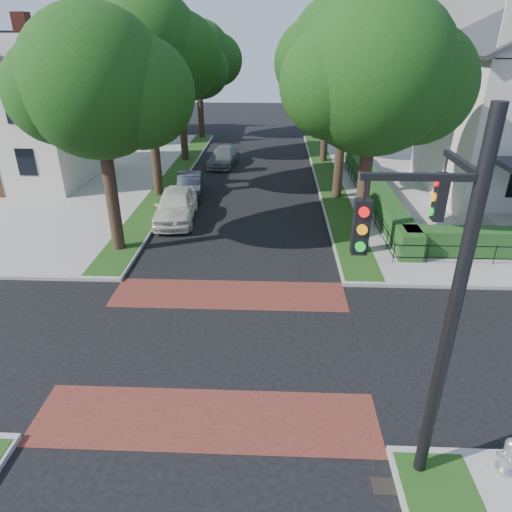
# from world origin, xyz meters

# --- Properties ---
(ground) EXTENTS (120.00, 120.00, 0.00)m
(ground) POSITION_xyz_m (0.00, 0.00, 0.00)
(ground) COLOR black
(ground) RESTS_ON ground
(crosswalk_far) EXTENTS (9.00, 2.20, 0.01)m
(crosswalk_far) POSITION_xyz_m (0.00, 3.20, 0.01)
(crosswalk_far) COLOR maroon
(crosswalk_far) RESTS_ON ground
(crosswalk_near) EXTENTS (9.00, 2.20, 0.01)m
(crosswalk_near) POSITION_xyz_m (0.00, -3.20, 0.01)
(crosswalk_near) COLOR maroon
(crosswalk_near) RESTS_ON ground
(storm_drain) EXTENTS (0.65, 0.45, 0.01)m
(storm_drain) POSITION_xyz_m (4.30, -5.00, 0.01)
(storm_drain) COLOR black
(storm_drain) RESTS_ON ground
(grass_strip_ne) EXTENTS (1.60, 29.80, 0.02)m
(grass_strip_ne) POSITION_xyz_m (5.40, 19.10, 0.16)
(grass_strip_ne) COLOR #234012
(grass_strip_ne) RESTS_ON sidewalk_ne
(grass_strip_nw) EXTENTS (1.60, 29.80, 0.02)m
(grass_strip_nw) POSITION_xyz_m (-5.40, 19.10, 0.16)
(grass_strip_nw) COLOR #234012
(grass_strip_nw) RESTS_ON sidewalk_nw
(tree_right_near) EXTENTS (7.75, 6.67, 10.66)m
(tree_right_near) POSITION_xyz_m (5.60, 7.24, 7.63)
(tree_right_near) COLOR black
(tree_right_near) RESTS_ON sidewalk_ne
(tree_right_mid) EXTENTS (8.25, 7.09, 11.22)m
(tree_right_mid) POSITION_xyz_m (5.61, 15.25, 7.99)
(tree_right_mid) COLOR black
(tree_right_mid) RESTS_ON sidewalk_ne
(tree_right_far) EXTENTS (7.25, 6.23, 9.74)m
(tree_right_far) POSITION_xyz_m (5.60, 24.22, 6.91)
(tree_right_far) COLOR black
(tree_right_far) RESTS_ON sidewalk_ne
(tree_right_back) EXTENTS (7.50, 6.45, 10.20)m
(tree_right_back) POSITION_xyz_m (5.60, 33.23, 7.27)
(tree_right_back) COLOR black
(tree_right_back) RESTS_ON sidewalk_ne
(tree_left_near) EXTENTS (7.50, 6.45, 10.20)m
(tree_left_near) POSITION_xyz_m (-5.40, 7.23, 7.27)
(tree_left_near) COLOR black
(tree_left_near) RESTS_ON sidewalk_nw
(tree_left_mid) EXTENTS (8.00, 6.88, 11.48)m
(tree_left_mid) POSITION_xyz_m (-5.39, 15.24, 8.34)
(tree_left_mid) COLOR black
(tree_left_mid) RESTS_ON sidewalk_nw
(tree_left_far) EXTENTS (7.00, 6.02, 9.86)m
(tree_left_far) POSITION_xyz_m (-5.40, 24.22, 7.12)
(tree_left_far) COLOR black
(tree_left_far) RESTS_ON sidewalk_nw
(tree_left_back) EXTENTS (7.75, 6.66, 10.44)m
(tree_left_back) POSITION_xyz_m (-5.40, 33.24, 7.41)
(tree_left_back) COLOR black
(tree_left_back) RESTS_ON sidewalk_nw
(hedge_main_road) EXTENTS (1.00, 18.00, 1.20)m
(hedge_main_road) POSITION_xyz_m (7.70, 15.00, 0.75)
(hedge_main_road) COLOR #19481C
(hedge_main_road) RESTS_ON sidewalk_ne
(fence_main_road) EXTENTS (0.06, 18.00, 0.90)m
(fence_main_road) POSITION_xyz_m (6.90, 15.00, 0.60)
(fence_main_road) COLOR black
(fence_main_road) RESTS_ON sidewalk_ne
(house_left_near) EXTENTS (10.00, 9.00, 10.14)m
(house_left_near) POSITION_xyz_m (-15.49, 17.99, 5.04)
(house_left_near) COLOR beige
(house_left_near) RESTS_ON sidewalk_nw
(house_left_far) EXTENTS (10.00, 9.00, 10.14)m
(house_left_far) POSITION_xyz_m (-15.49, 31.99, 5.04)
(house_left_far) COLOR beige
(house_left_far) RESTS_ON sidewalk_nw
(traffic_signal) EXTENTS (2.17, 2.00, 8.00)m
(traffic_signal) POSITION_xyz_m (4.89, -4.41, 4.71)
(traffic_signal) COLOR black
(traffic_signal) RESTS_ON sidewalk_se
(parked_car_front) EXTENTS (2.38, 5.17, 1.72)m
(parked_car_front) POSITION_xyz_m (-3.60, 11.01, 0.86)
(parked_car_front) COLOR silver
(parked_car_front) RESTS_ON ground
(parked_car_middle) EXTENTS (1.96, 4.31, 1.37)m
(parked_car_middle) POSITION_xyz_m (-3.60, 15.30, 0.69)
(parked_car_middle) COLOR black
(parked_car_middle) RESTS_ON ground
(parked_car_rear) EXTENTS (2.38, 4.81, 1.35)m
(parked_car_rear) POSITION_xyz_m (-2.30, 22.86, 0.67)
(parked_car_rear) COLOR slate
(parked_car_rear) RESTS_ON ground
(fire_hydrant) EXTENTS (0.54, 0.57, 1.00)m
(fire_hydrant) POSITION_xyz_m (7.00, -4.61, 0.63)
(fire_hydrant) COLOR #A2A2A4
(fire_hydrant) RESTS_ON sidewalk_se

